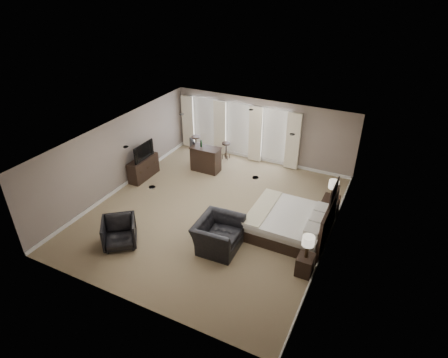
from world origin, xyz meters
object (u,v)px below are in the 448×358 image
at_px(nightstand_far, 330,207).
at_px(dresser, 144,168).
at_px(lamp_far, 333,190).
at_px(desk_chair, 198,151).
at_px(armchair_far, 119,231).
at_px(bar_stool_right, 226,151).
at_px(lamp_near, 308,247).
at_px(bed, 291,214).
at_px(tv, 142,157).
at_px(armchair_near, 218,230).
at_px(bar_counter, 206,159).
at_px(bar_stool_left, 196,145).
at_px(nightstand_near, 305,265).

bearing_deg(nightstand_far, dresser, -175.06).
distance_m(lamp_far, desk_chair, 5.79).
distance_m(armchair_far, bar_stool_right, 6.35).
xyz_separation_m(lamp_near, armchair_far, (-5.11, -1.23, -0.41)).
height_order(bed, tv, bed).
distance_m(armchair_near, desk_chair, 5.28).
relative_size(lamp_far, bar_counter, 0.56).
xyz_separation_m(armchair_near, bar_counter, (-2.55, 3.90, -0.09)).
bearing_deg(dresser, lamp_far, 4.94).
xyz_separation_m(tv, bar_stool_left, (0.72, 2.73, -0.49)).
xyz_separation_m(bed, bar_stool_right, (-3.91, 3.66, -0.34)).
relative_size(dresser, bar_stool_right, 1.90).
distance_m(nightstand_near, bar_stool_left, 7.98).
height_order(nightstand_far, lamp_near, lamp_near).
relative_size(dresser, armchair_far, 1.47).
bearing_deg(lamp_near, dresser, 161.60).
bearing_deg(bar_counter, lamp_near, -37.19).
relative_size(armchair_far, bar_counter, 0.82).
relative_size(nightstand_near, desk_chair, 0.50).
bearing_deg(dresser, bar_stool_left, 75.13).
relative_size(bed, dresser, 1.60).
relative_size(dresser, bar_counter, 1.21).
relative_size(bar_stool_left, bar_stool_right, 1.07).
height_order(lamp_far, dresser, lamp_far).
distance_m(bar_counter, desk_chair, 0.67).
bearing_deg(nightstand_far, bar_stool_left, 161.03).
distance_m(nightstand_far, dresser, 6.95).
bearing_deg(bed, nightstand_near, -58.46).
xyz_separation_m(lamp_far, armchair_far, (-5.11, -4.13, -0.52)).
relative_size(tv, armchair_far, 1.16).
bearing_deg(lamp_near, desk_chair, 143.17).
bearing_deg(armchair_near, desk_chair, 33.65).
bearing_deg(dresser, armchair_near, -28.23).
bearing_deg(dresser, nightstand_far, 4.94).
xyz_separation_m(nightstand_near, bar_counter, (-5.07, 3.84, 0.23)).
height_order(nightstand_far, bar_stool_left, bar_stool_left).
relative_size(nightstand_near, bar_stool_right, 0.75).
bearing_deg(lamp_far, lamp_near, -90.00).
distance_m(lamp_far, armchair_far, 6.60).
bearing_deg(desk_chair, tv, 99.56).
height_order(nightstand_far, tv, tv).
relative_size(armchair_far, bar_stool_left, 1.20).
distance_m(bar_counter, bar_stool_right, 1.30).
distance_m(bed, armchair_far, 5.01).
height_order(lamp_far, desk_chair, lamp_far).
bearing_deg(bed, armchair_near, -137.23).
bearing_deg(tv, bar_stool_left, -14.87).
distance_m(dresser, armchair_far, 3.97).
height_order(bed, bar_stool_right, bed).
bearing_deg(bar_stool_right, nightstand_far, -24.74).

